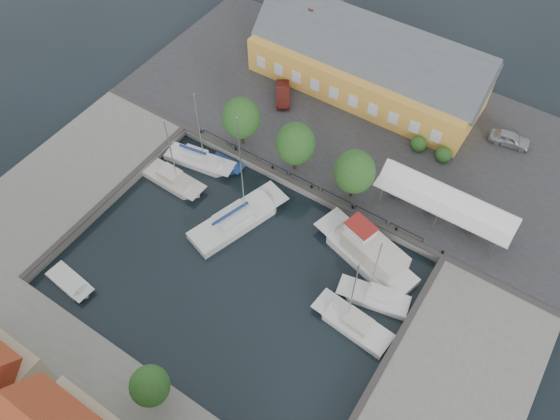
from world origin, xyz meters
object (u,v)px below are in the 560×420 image
at_px(car_red, 283,94).
at_px(west_boat_a, 198,161).
at_px(trawler, 369,254).
at_px(west_boat_b, 173,181).
at_px(east_boat_b, 354,325).
at_px(warehouse, 364,62).
at_px(car_silver, 510,139).
at_px(east_boat_a, 375,298).
at_px(tent_canopy, 446,202).
at_px(launch_nw, 226,165).
at_px(launch_sw, 70,283).
at_px(center_sailboat, 237,220).

distance_m(car_red, west_boat_a, 13.62).
bearing_deg(trawler, west_boat_b, -172.74).
xyz_separation_m(east_boat_b, west_boat_b, (-24.84, 4.11, -0.00)).
distance_m(warehouse, east_boat_b, 32.67).
relative_size(warehouse, west_boat_b, 2.79).
xyz_separation_m(car_red, trawler, (19.31, -14.19, -0.75)).
distance_m(car_silver, east_boat_a, 25.82).
relative_size(tent_canopy, car_silver, 3.04).
height_order(west_boat_a, west_boat_b, west_boat_a).
distance_m(warehouse, west_boat_b, 26.92).
distance_m(trawler, west_boat_b, 22.75).
relative_size(tent_canopy, east_boat_b, 1.31).
bearing_deg(car_silver, trawler, 154.07).
bearing_deg(east_boat_b, launch_nw, 156.64).
relative_size(warehouse, tent_canopy, 2.04).
bearing_deg(car_red, west_boat_a, -135.99).
xyz_separation_m(launch_sw, launch_nw, (3.53, 20.38, -0.00)).
height_order(west_boat_a, launch_nw, west_boat_a).
distance_m(east_boat_b, launch_nw, 23.35).
bearing_deg(center_sailboat, tent_canopy, 33.11).
bearing_deg(west_boat_a, car_silver, 36.58).
bearing_deg(east_boat_a, car_red, 141.09).
bearing_deg(center_sailboat, east_boat_a, -0.26).
xyz_separation_m(east_boat_b, launch_nw, (-21.44, 9.26, -0.17)).
relative_size(east_boat_a, west_boat_b, 0.97).
height_order(car_red, west_boat_a, west_boat_a).
bearing_deg(car_red, launch_nw, -123.55).
xyz_separation_m(car_red, east_boat_a, (21.95, -17.72, -1.51)).
height_order(car_red, launch_nw, car_red).
xyz_separation_m(center_sailboat, trawler, (13.50, 3.46, 0.65)).
height_order(warehouse, trawler, warehouse).
bearing_deg(west_boat_b, launch_nw, 56.55).
distance_m(east_boat_a, launch_sw, 29.21).
bearing_deg(center_sailboat, east_boat_b, -12.56).
xyz_separation_m(tent_canopy, trawler, (-3.98, -7.94, -2.67)).
bearing_deg(launch_sw, east_boat_b, 24.02).
height_order(center_sailboat, east_boat_a, center_sailboat).
height_order(warehouse, car_red, warehouse).
bearing_deg(west_boat_b, launch_sw, -90.46).
xyz_separation_m(west_boat_b, launch_sw, (-0.12, -15.23, -0.17)).
bearing_deg(center_sailboat, launch_nw, 134.53).
height_order(tent_canopy, launch_nw, tent_canopy).
bearing_deg(launch_nw, west_boat_a, -154.96).
bearing_deg(center_sailboat, car_silver, 52.08).
height_order(east_boat_a, west_boat_b, west_boat_b).
distance_m(tent_canopy, car_silver, 14.36).
xyz_separation_m(center_sailboat, launch_sw, (-9.18, -14.64, -0.27)).
bearing_deg(launch_nw, car_red, 90.76).
height_order(east_boat_a, launch_nw, east_boat_a).
relative_size(east_boat_b, launch_nw, 2.60).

